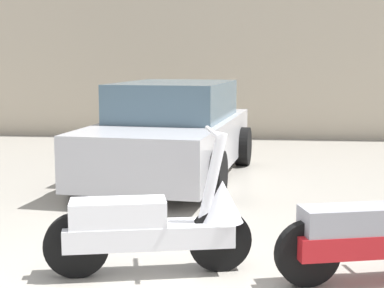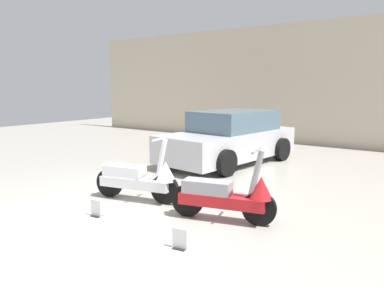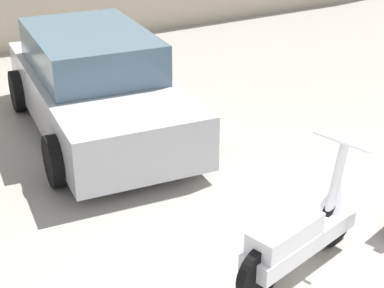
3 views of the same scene
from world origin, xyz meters
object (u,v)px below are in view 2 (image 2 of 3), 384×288
object	(u,v)px
scooter_front_right	(227,195)
placard_near_left_scooter	(96,209)
car_rear_left	(230,138)
scooter_front_left	(140,178)
placard_near_right_scooter	(180,240)

from	to	relation	value
scooter_front_right	placard_near_left_scooter	world-z (taller)	scooter_front_right
car_rear_left	scooter_front_left	bearing A→B (deg)	12.77
placard_near_right_scooter	scooter_front_left	bearing A→B (deg)	147.26
scooter_front_right	placard_near_left_scooter	xyz separation A→B (m)	(-1.72, -0.99, -0.28)
car_rear_left	placard_near_right_scooter	distance (m)	5.40
placard_near_left_scooter	placard_near_right_scooter	xyz separation A→B (m)	(1.74, -0.16, 0.00)
scooter_front_left	car_rear_left	distance (m)	3.81
car_rear_left	placard_near_right_scooter	bearing A→B (deg)	30.41
car_rear_left	placard_near_right_scooter	world-z (taller)	car_rear_left
scooter_front_left	placard_near_left_scooter	size ratio (longest dim) A/B	6.13
scooter_front_right	placard_near_left_scooter	size ratio (longest dim) A/B	5.99
scooter_front_right	car_rear_left	distance (m)	4.34
scooter_front_left	car_rear_left	bearing A→B (deg)	83.03
car_rear_left	scooter_front_right	bearing A→B (deg)	36.26
placard_near_right_scooter	placard_near_left_scooter	bearing A→B (deg)	174.72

